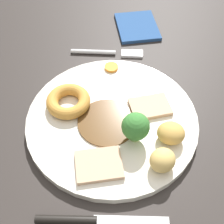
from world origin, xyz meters
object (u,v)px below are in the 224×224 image
Objects in this scene: carrot_coin_front at (111,67)px; knife at (90,221)px; roast_potato_left at (162,160)px; meat_slice_main at (99,165)px; meat_slice_under at (150,107)px; dinner_plate at (112,118)px; fork at (109,53)px; folded_napkin at (137,27)px; roast_potato_right at (171,133)px; broccoli_floret at (136,127)px; yorkshire_pudding at (68,101)px.

carrot_coin_front reaches higher than knife.
knife is at bearing -53.71° from roast_potato_left.
roast_potato_left is at bearing 89.31° from meat_slice_main.
dinner_plate is at bearing -77.00° from meat_slice_under.
fork reaches higher than folded_napkin.
roast_potato_right reaches higher than meat_slice_main.
fork is (-22.58, -3.81, -4.15)cm from broccoli_floret.
fork is at bearing 154.40° from yorkshire_pudding.
roast_potato_right is (7.44, 16.85, 0.52)cm from yorkshire_pudding.
folded_napkin is (-25.38, -0.34, -1.40)cm from meat_slice_under.
meat_slice_under is at bearing 0.77° from folded_napkin.
carrot_coin_front is at bearing -147.54° from meat_slice_under.
folded_napkin is (-36.64, 8.50, -1.40)cm from meat_slice_main.
carrot_coin_front is (-11.89, 0.10, 0.97)cm from dinner_plate.
carrot_coin_front reaches higher than fork.
meat_slice_under is at bearing -62.80° from fork.
carrot_coin_front is at bearing -22.55° from folded_napkin.
carrot_coin_front is at bearing 174.02° from meat_slice_main.
roast_potato_right is 18.09cm from knife.
meat_slice_under is 2.55× the size of carrot_coin_front.
knife is (20.16, 4.23, -2.00)cm from yorkshire_pudding.
broccoli_floret reaches higher than carrot_coin_front.
roast_potato_left reaches higher than knife.
meat_slice_under is at bearing 86.10° from yorkshire_pudding.
folded_napkin is at bearing 166.93° from meat_slice_main.
meat_slice_under is 1.54× the size of roast_potato_right.
carrot_coin_front reaches higher than dinner_plate.
broccoli_floret is (6.28, -3.12, 2.74)cm from meat_slice_under.
roast_potato_right is at bearing 47.75° from knife.
broccoli_floret reaches higher than yorkshire_pudding.
carrot_coin_front is 0.24× the size of folded_napkin.
broccoli_floret reaches higher than knife.
roast_potato_left is at bearing -21.91° from roast_potato_right.
yorkshire_pudding reaches higher than meat_slice_under.
dinner_plate is at bearing 167.46° from meat_slice_main.
meat_slice_main is 1.28× the size of broccoli_floret.
yorkshire_pudding is at bearing -108.33° from dinner_plate.
yorkshire_pudding reaches higher than fork.
meat_slice_under is 1.70× the size of roast_potato_left.
yorkshire_pudding is 1.92× the size of roast_potato_left.
fork is at bearing 87.50° from knife.
carrot_coin_front is 0.18× the size of fork.
meat_slice_main reaches higher than dinner_plate.
roast_potato_right is 0.81× the size of broccoli_floret.
roast_potato_right is 0.41× the size of folded_napkin.
broccoli_floret is 0.50× the size of folded_napkin.
meat_slice_under is 0.89× the size of yorkshire_pudding.
knife is at bearing -10.76° from dinner_plate.
dinner_plate is at bearing -0.49° from carrot_coin_front.
broccoli_floret is at bearing 11.75° from carrot_coin_front.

